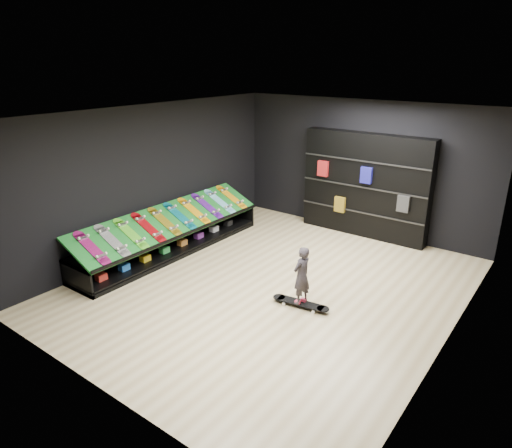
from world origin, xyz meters
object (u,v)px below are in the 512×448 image
Objects in this scene: display_rack at (172,240)px; back_shelving at (365,185)px; floor_skateboard at (300,305)px; child at (301,286)px.

back_shelving is (2.77, 3.32, 0.91)m from display_rack.
back_shelving reaches higher than floor_skateboard.
back_shelving reaches higher than child.
child is (3.37, -0.35, 0.13)m from display_rack.
back_shelving reaches higher than display_rack.
floor_skateboard is at bearing 180.00° from child.
display_rack is 4.59× the size of floor_skateboard.
display_rack is at bearing -86.95° from child.
display_rack reaches higher than floor_skateboard.
back_shelving is 3.88m from floor_skateboard.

